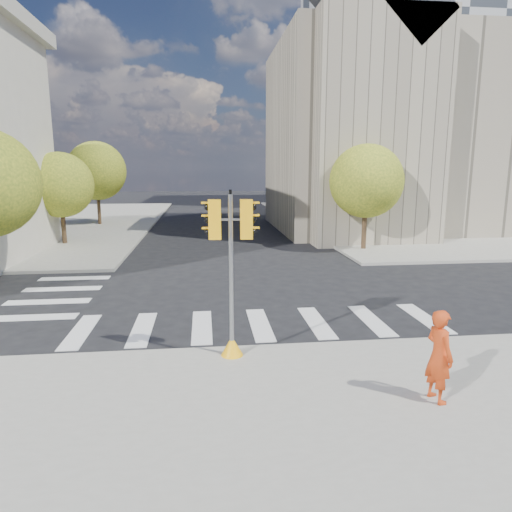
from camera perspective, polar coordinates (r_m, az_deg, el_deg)
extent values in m
plane|color=black|center=(16.30, -0.02, -6.21)|extent=(160.00, 160.00, 0.00)
cube|color=gray|center=(47.07, 21.12, 4.49)|extent=(28.00, 40.00, 0.15)
cube|color=gray|center=(40.19, 21.94, 13.35)|extent=(26.00, 14.00, 14.00)
cube|color=gray|center=(32.39, 13.34, 14.58)|extent=(8.00, 8.00, 14.00)
cube|color=#9EA0A3|center=(63.01, 16.75, 19.87)|extent=(20.00, 18.00, 30.00)
cylinder|color=#382616|center=(30.97, -22.90, 3.21)|extent=(0.28, 0.28, 2.17)
sphere|color=#49641C|center=(30.76, -23.27, 8.16)|extent=(4.00, 4.00, 4.00)
cylinder|color=#382616|center=(40.58, -19.02, 5.45)|extent=(0.28, 0.28, 2.62)
sphere|color=#49641C|center=(40.43, -19.31, 10.01)|extent=(4.80, 4.80, 4.80)
cylinder|color=#382616|center=(27.35, 13.36, 3.07)|extent=(0.28, 0.28, 2.38)
sphere|color=#49641C|center=(27.11, 13.63, 9.09)|extent=(4.20, 4.20, 4.20)
cylinder|color=#382616|center=(38.76, 7.36, 5.65)|extent=(0.28, 0.28, 2.52)
sphere|color=#49641C|center=(38.60, 7.48, 10.23)|extent=(4.60, 4.60, 4.60)
cylinder|color=#382616|center=(50.46, 4.10, 6.80)|extent=(0.28, 0.28, 2.27)
sphere|color=#49641C|center=(50.34, 4.14, 9.91)|extent=(4.00, 4.00, 4.00)
cylinder|color=black|center=(31.05, 11.97, 9.53)|extent=(0.12, 0.12, 8.00)
cube|color=black|center=(31.22, 12.27, 16.89)|extent=(0.35, 0.18, 0.22)
cylinder|color=black|center=(44.56, 6.23, 10.09)|extent=(0.12, 0.12, 8.00)
cube|color=black|center=(44.68, 6.34, 15.22)|extent=(0.35, 0.18, 0.22)
cone|color=#FFAF0D|center=(11.76, -3.02, -11.14)|extent=(0.56, 0.56, 0.50)
cylinder|color=gray|center=(11.21, -3.11, -2.69)|extent=(0.11, 0.11, 4.06)
cylinder|color=black|center=(10.90, -3.23, 7.98)|extent=(0.07, 0.07, 0.12)
cylinder|color=gray|center=(10.96, -3.19, 4.58)|extent=(0.90, 0.11, 0.06)
cube|color=#FFAF0D|center=(10.96, -5.18, 4.56)|extent=(0.31, 0.24, 0.95)
cube|color=#FFAF0D|center=(10.96, -1.20, 4.60)|extent=(0.31, 0.24, 0.95)
imported|color=#C03912|center=(10.07, 21.91, -11.50)|extent=(0.58, 0.77, 1.92)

